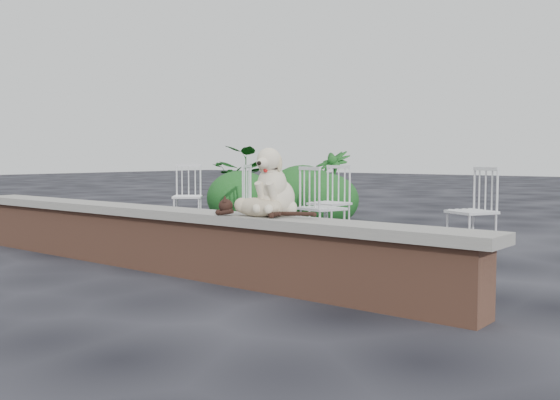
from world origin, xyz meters
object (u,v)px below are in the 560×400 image
Objects in this scene: chair_d at (472,210)px; chair_a at (188,196)px; chair_e at (260,199)px; chair_b at (329,202)px; dog at (276,181)px; chair_c at (322,207)px; potted_plant_b at (332,184)px; cat at (257,206)px; potted_plant_a at (247,181)px.

chair_a is (-4.31, -0.21, 0.00)m from chair_d.
chair_e and chair_b have the same top height.
dog is 2.35m from chair_c.
dog is 0.59× the size of chair_b.
dog is at bearing -60.08° from potted_plant_b.
chair_c is (-0.94, 2.23, -0.20)m from cat.
chair_b is at bearing -110.14° from chair_e.
cat is at bearing -61.47° from potted_plant_b.
potted_plant_a is at bearing -19.73° from chair_c.
dog is at bearing -73.51° from chair_d.
chair_d is at bearing 69.01° from cat.
potted_plant_b is (-2.91, 5.06, -0.29)m from dog.
chair_e is 2.66m from potted_plant_a.
chair_b is at bearing -30.34° from potted_plant_a.
dog is 0.26m from cat.
chair_a is 2.68m from potted_plant_b.
potted_plant_a is (-4.91, 1.78, 0.15)m from chair_d.
cat is 1.07× the size of chair_b.
chair_d is (0.51, 2.74, -0.39)m from dog.
chair_e is (-2.49, 2.67, -0.39)m from dog.
dog is at bearing 132.08° from chair_c.
chair_b is at bearing 107.21° from dog.
chair_c is 0.76× the size of potted_plant_a.
cat is at bearing -127.52° from dog.
dog reaches higher than chair_a.
chair_d is at bearing -140.64° from chair_c.
potted_plant_a is at bearing -172.91° from chair_d.
potted_plant_b reaches higher than chair_b.
chair_c is 0.82× the size of potted_plant_b.
potted_plant_a reaches higher than dog.
chair_b is (-1.39, 2.76, -0.39)m from dog.
cat is 3.71m from chair_e.
chair_a is at bearing -73.26° from potted_plant_a.
chair_b is at bearing 104.71° from cat.
potted_plant_a is at bearing 21.25° from chair_e.
chair_e is 1.00× the size of chair_c.
chair_b is (-1.31, 2.91, -0.20)m from cat.
potted_plant_a reaches higher than chair_b.
chair_b is at bearing -153.52° from chair_d.
potted_plant_a is 1.58m from potted_plant_b.
dog is at bearing -45.81° from potted_plant_a.
cat is at bearing -164.22° from chair_e.
chair_a is at bearing -170.50° from chair_b.
potted_plant_a is at bearing 124.74° from dog.
chair_a reaches higher than cat.
chair_d is at bearing -38.91° from chair_a.
dog is at bearing -161.74° from chair_e.
potted_plant_b is (-2.83, 5.21, -0.09)m from cat.
chair_a is 0.76× the size of potted_plant_a.
dog is at bearing -75.37° from chair_a.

